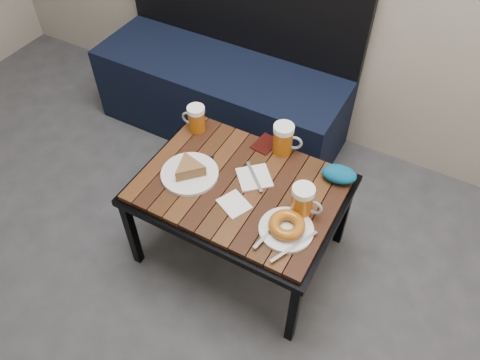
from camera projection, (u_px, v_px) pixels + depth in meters
The scene contains 12 objects.
bench at pixel (223, 89), 2.65m from camera, with size 1.40×0.50×0.95m.
cafe_table at pixel (240, 192), 1.93m from camera, with size 0.84×0.62×0.47m.
beer_mug_left at pixel (196, 118), 2.08m from camera, with size 0.12×0.08×0.13m.
beer_mug_centre at pixel (284, 139), 1.98m from camera, with size 0.14×0.10×0.14m.
beer_mug_right at pixel (303, 201), 1.75m from camera, with size 0.13×0.09×0.14m.
plate_pie at pixel (189, 171), 1.92m from camera, with size 0.24×0.24×0.07m.
plate_bagel at pixel (286, 227), 1.73m from camera, with size 0.21×0.26×0.06m.
napkin_left at pixel (254, 178), 1.92m from camera, with size 0.18×0.18×0.01m.
napkin_right at pixel (234, 204), 1.83m from camera, with size 0.15×0.14×0.01m.
passport_navy at pixel (197, 164), 1.97m from camera, with size 0.10×0.13×0.01m, color black.
passport_burgundy at pixel (265, 144), 2.06m from camera, with size 0.08×0.12×0.01m, color black.
knit_pouch at pixel (339, 174), 1.90m from camera, with size 0.14×0.09×0.06m, color navy.
Camera 1 is at (0.85, -0.07, 1.90)m, focal length 35.00 mm.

